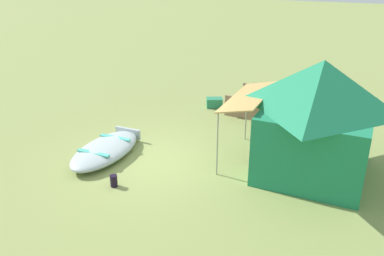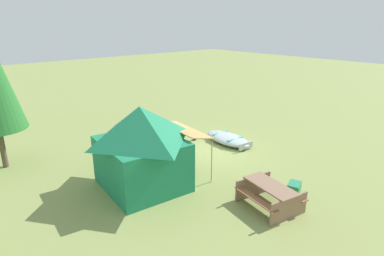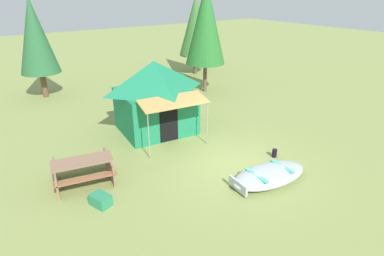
{
  "view_description": "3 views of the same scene",
  "coord_description": "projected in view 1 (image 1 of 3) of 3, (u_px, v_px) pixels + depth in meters",
  "views": [
    {
      "loc": [
        9.4,
        4.07,
        5.39
      ],
      "look_at": [
        0.25,
        1.03,
        1.24
      ],
      "focal_mm": 39.21,
      "sensor_mm": 36.0,
      "label": 1
    },
    {
      "loc": [
        -9.78,
        9.6,
        5.69
      ],
      "look_at": [
        0.17,
        0.83,
        1.29
      ],
      "focal_mm": 30.29,
      "sensor_mm": 36.0,
      "label": 2
    },
    {
      "loc": [
        -6.83,
        -7.38,
        5.67
      ],
      "look_at": [
        -0.8,
        1.26,
        1.08
      ],
      "focal_mm": 30.51,
      "sensor_mm": 36.0,
      "label": 3
    }
  ],
  "objects": [
    {
      "name": "ground_plane",
      "position": [
        159.0,
        161.0,
        11.51
      ],
      "size": [
        80.0,
        80.0,
        0.0
      ],
      "primitive_type": "plane",
      "color": "#86944F"
    },
    {
      "name": "beached_rowboat",
      "position": [
        105.0,
        150.0,
        11.69
      ],
      "size": [
        2.77,
        1.5,
        0.4
      ],
      "color": "#A6B2B6",
      "rests_on": "ground_plane"
    },
    {
      "name": "picnic_table",
      "position": [
        254.0,
        99.0,
        14.82
      ],
      "size": [
        2.05,
        1.78,
        0.78
      ],
      "color": "#8B6850",
      "rests_on": "ground_plane"
    },
    {
      "name": "fuel_can",
      "position": [
        114.0,
        181.0,
        10.25
      ],
      "size": [
        0.22,
        0.22,
        0.3
      ],
      "primitive_type": "cylinder",
      "rotation": [
        0.0,
        0.0,
        3.41
      ],
      "color": "black",
      "rests_on": "ground_plane"
    },
    {
      "name": "cooler_box",
      "position": [
        214.0,
        103.0,
        15.37
      ],
      "size": [
        0.56,
        0.67,
        0.34
      ],
      "primitive_type": "cube",
      "rotation": [
        0.0,
        0.0,
        1.91
      ],
      "color": "#298459",
      "rests_on": "ground_plane"
    },
    {
      "name": "canvas_cabin_tent",
      "position": [
        317.0,
        116.0,
        10.4
      ],
      "size": [
        3.34,
        3.94,
        2.97
      ],
      "color": "#1D7E54",
      "rests_on": "ground_plane"
    }
  ]
}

